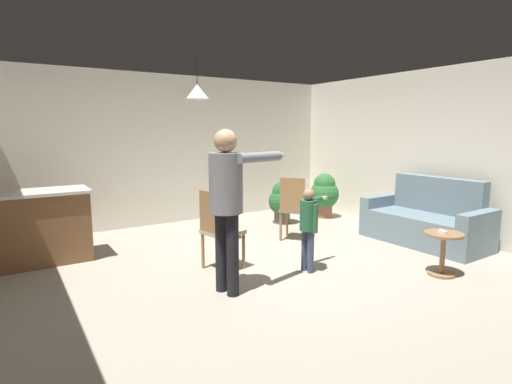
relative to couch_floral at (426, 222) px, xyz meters
name	(u,v)px	position (x,y,z in m)	size (l,w,h in m)	color
ground	(278,270)	(-2.62, 0.23, -0.33)	(7.68, 7.68, 0.00)	#9E9384
wall_back	(178,150)	(-2.62, 3.43, 1.02)	(6.40, 0.10, 2.70)	silver
wall_right	(440,153)	(0.58, 0.23, 1.02)	(0.10, 6.40, 2.70)	silver
couch_floral	(426,222)	(0.00, 0.00, 0.00)	(0.88, 1.82, 1.00)	slate
kitchen_counter	(39,227)	(-5.07, 2.14, 0.15)	(1.26, 0.66, 0.95)	brown
side_table_by_couch	(443,249)	(-1.07, -0.96, 0.00)	(0.44, 0.44, 0.52)	olive
person_adult	(227,193)	(-3.46, -0.04, 0.74)	(0.88, 0.49, 1.73)	black
person_child	(309,220)	(-2.33, 0.01, 0.31)	(0.53, 0.33, 1.03)	#384260
dining_chair_by_counter	(294,206)	(-1.62, 1.21, 0.21)	(0.59, 0.59, 1.00)	olive
dining_chair_near_wall	(218,227)	(-3.23, 0.64, 0.21)	(0.50, 0.50, 1.00)	olive
potted_plant_corner	(282,200)	(-1.08, 2.24, 0.10)	(0.51, 0.51, 0.78)	#4C4742
potted_plant_by_wall	(324,193)	(-0.07, 2.21, 0.15)	(0.57, 0.57, 0.87)	brown
spare_remote_on_table	(443,232)	(-1.10, -0.96, 0.21)	(0.04, 0.13, 0.04)	white
ceiling_light_pendant	(197,91)	(-3.01, 1.65, 1.92)	(0.32, 0.32, 0.55)	silver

